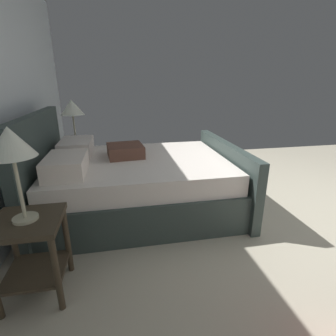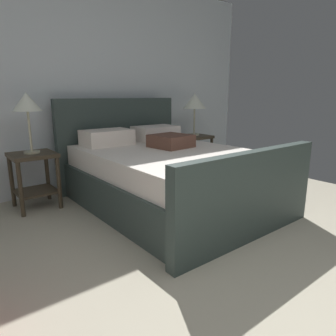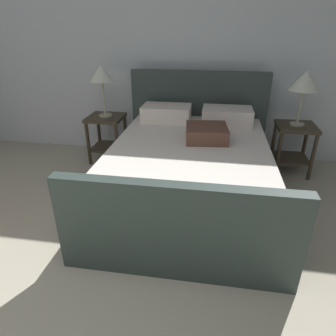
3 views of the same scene
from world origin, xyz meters
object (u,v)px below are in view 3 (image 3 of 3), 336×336
object	(u,v)px
nightstand_right	(294,141)
bed	(190,167)
nightstand_left	(107,131)
table_lamp_left	(102,75)
table_lamp_right	(305,81)

from	to	relation	value
nightstand_right	bed	bearing A→B (deg)	-145.33
nightstand_left	table_lamp_left	size ratio (longest dim) A/B	0.97
bed	nightstand_left	distance (m)	1.41
nightstand_left	bed	bearing A→B (deg)	-34.54
nightstand_right	nightstand_left	xyz separation A→B (m)	(-2.33, -0.00, 0.00)
table_lamp_right	table_lamp_left	xyz separation A→B (m)	(-2.33, -0.00, 0.01)
table_lamp_left	nightstand_left	bearing A→B (deg)	-63.43
table_lamp_right	table_lamp_left	world-z (taller)	table_lamp_left
table_lamp_left	table_lamp_right	bearing A→B (deg)	0.05
table_lamp_right	nightstand_left	bearing A→B (deg)	-179.95
nightstand_left	table_lamp_left	bearing A→B (deg)	116.57
nightstand_right	table_lamp_left	xyz separation A→B (m)	(-2.33, -0.00, 0.70)
nightstand_right	table_lamp_left	world-z (taller)	table_lamp_left
nightstand_right	nightstand_left	bearing A→B (deg)	-179.95
bed	nightstand_left	world-z (taller)	bed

